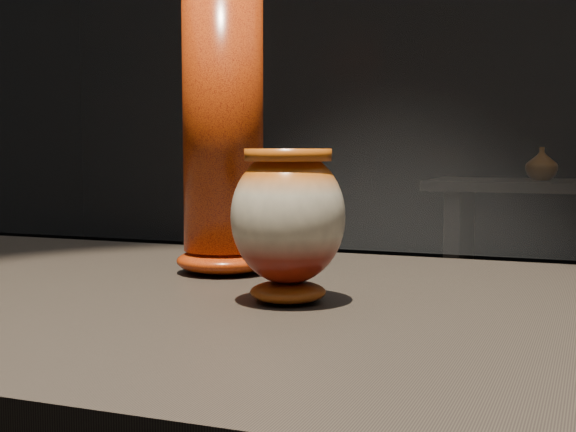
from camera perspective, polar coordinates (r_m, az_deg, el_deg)
name	(u,v)px	position (r m, az deg, el deg)	size (l,w,h in m)	color
main_vase	(288,219)	(0.88, 0.00, -0.20)	(0.13, 0.13, 0.17)	maroon
tall_vase	(223,127)	(1.09, -4.64, 6.35)	(0.14, 0.14, 0.41)	#CC460D
back_vase_left	(542,164)	(4.24, 17.59, 3.56)	(0.16, 0.16, 0.17)	brown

